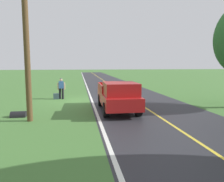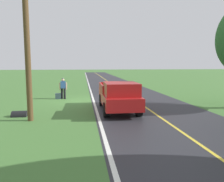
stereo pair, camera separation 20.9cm
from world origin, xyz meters
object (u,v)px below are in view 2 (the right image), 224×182
(utility_pole_roadside, at_px, (27,41))
(pickup_truck_passing, at_px, (119,95))
(hitchhiker_walking, at_px, (63,87))
(suitcase_carried, at_px, (58,96))

(utility_pole_roadside, bearing_deg, pickup_truck_passing, -161.08)
(pickup_truck_passing, distance_m, utility_pole_roadside, 5.92)
(hitchhiker_walking, height_order, utility_pole_roadside, utility_pole_roadside)
(hitchhiker_walking, relative_size, suitcase_carried, 3.68)
(suitcase_carried, relative_size, utility_pole_roadside, 0.06)
(hitchhiker_walking, height_order, suitcase_carried, hitchhiker_walking)
(suitcase_carried, height_order, pickup_truck_passing, pickup_truck_passing)
(hitchhiker_walking, relative_size, pickup_truck_passing, 0.32)
(hitchhiker_walking, xyz_separation_m, utility_pole_roadside, (1.04, 7.06, 3.01))
(pickup_truck_passing, bearing_deg, hitchhiker_walking, -55.02)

